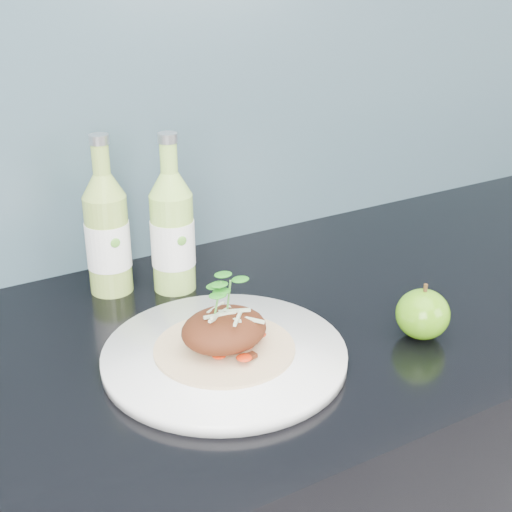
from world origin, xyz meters
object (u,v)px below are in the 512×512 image
at_px(dinner_plate, 225,355).
at_px(green_apple, 423,314).
at_px(cider_bottle_right, 172,232).
at_px(cider_bottle_left, 107,234).

bearing_deg(dinner_plate, green_apple, -17.31).
bearing_deg(cider_bottle_right, cider_bottle_left, 134.75).
distance_m(green_apple, cider_bottle_left, 0.45).
xyz_separation_m(dinner_plate, green_apple, (0.25, -0.08, 0.02)).
bearing_deg(dinner_plate, cider_bottle_right, 81.50).
bearing_deg(green_apple, cider_bottle_left, 131.89).
distance_m(dinner_plate, cider_bottle_left, 0.27).
xyz_separation_m(green_apple, cider_bottle_left, (-0.30, 0.33, 0.06)).
height_order(dinner_plate, cider_bottle_right, cider_bottle_right).
bearing_deg(cider_bottle_left, dinner_plate, -73.93).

